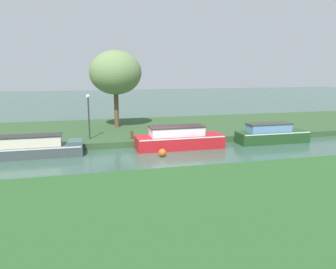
# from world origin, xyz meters

# --- Properties ---
(ground_plane) EXTENTS (120.00, 120.00, 0.00)m
(ground_plane) POSITION_xyz_m (0.00, 0.00, 0.00)
(ground_plane) COLOR #365648
(riverbank_far) EXTENTS (72.00, 10.00, 0.40)m
(riverbank_far) POSITION_xyz_m (0.00, 7.00, 0.20)
(riverbank_far) COLOR #31502C
(riverbank_far) RESTS_ON ground_plane
(riverbank_near) EXTENTS (72.00, 10.00, 0.40)m
(riverbank_near) POSITION_xyz_m (0.00, -9.00, 0.20)
(riverbank_near) COLOR #295526
(riverbank_near) RESTS_ON ground_plane
(red_barge) EXTENTS (5.47, 1.74, 1.40)m
(red_barge) POSITION_xyz_m (1.49, 1.20, 0.60)
(red_barge) COLOR red
(red_barge) RESTS_ON ground_plane
(forest_narrowboat) EXTENTS (4.87, 1.46, 1.33)m
(forest_narrowboat) POSITION_xyz_m (7.96, 1.20, 0.56)
(forest_narrowboat) COLOR #204620
(forest_narrowboat) RESTS_ON ground_plane
(slate_cruiser) EXTENTS (5.67, 1.48, 1.24)m
(slate_cruiser) POSITION_xyz_m (-7.23, 1.20, 0.53)
(slate_cruiser) COLOR #3F4949
(slate_cruiser) RESTS_ON ground_plane
(willow_tree_left) EXTENTS (3.94, 3.64, 5.87)m
(willow_tree_left) POSITION_xyz_m (-1.74, 7.43, 4.59)
(willow_tree_left) COLOR brown
(willow_tree_left) RESTS_ON riverbank_far
(lamp_post) EXTENTS (0.24, 0.24, 2.90)m
(lamp_post) POSITION_xyz_m (-3.91, 3.47, 2.22)
(lamp_post) COLOR #333338
(lamp_post) RESTS_ON riverbank_far
(mooring_post_near) EXTENTS (0.19, 0.19, 0.54)m
(mooring_post_near) POSITION_xyz_m (-1.25, 2.78, 0.67)
(mooring_post_near) COLOR #523424
(mooring_post_near) RESTS_ON riverbank_far
(mooring_post_far) EXTENTS (0.18, 0.18, 0.63)m
(mooring_post_far) POSITION_xyz_m (7.10, 2.78, 0.72)
(mooring_post_far) COLOR brown
(mooring_post_far) RESTS_ON riverbank_far
(channel_buoy) EXTENTS (0.44, 0.44, 0.44)m
(channel_buoy) POSITION_xyz_m (0.01, -0.55, 0.22)
(channel_buoy) COLOR #E55919
(channel_buoy) RESTS_ON ground_plane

